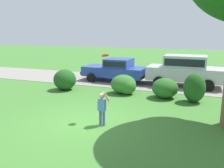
{
  "coord_description": "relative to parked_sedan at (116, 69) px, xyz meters",
  "views": [
    {
      "loc": [
        3.93,
        -7.54,
        3.36
      ],
      "look_at": [
        0.36,
        2.01,
        1.1
      ],
      "focal_mm": 38.31,
      "sensor_mm": 36.0,
      "label": 1
    }
  ],
  "objects": [
    {
      "name": "frisbee",
      "position": [
        2.04,
        -6.91,
        1.63
      ],
      "size": [
        0.3,
        0.28,
        0.17
      ],
      "color": "red"
    },
    {
      "name": "parked_suv",
      "position": [
        4.49,
        0.07,
        0.23
      ],
      "size": [
        4.73,
        2.16,
        1.92
      ],
      "color": "silver",
      "rests_on": "ground"
    },
    {
      "name": "child_thrower",
      "position": [
        2.18,
        -7.58,
        -0.13
      ],
      "size": [
        0.47,
        0.24,
        1.29
      ],
      "color": "#4C608C",
      "rests_on": "ground"
    },
    {
      "name": "shrub_near_tree",
      "position": [
        -1.96,
        -3.34,
        -0.25
      ],
      "size": [
        1.31,
        1.29,
        1.2
      ],
      "color": "#1E511C",
      "rests_on": "ground"
    },
    {
      "name": "driveway_strip",
      "position": [
        1.45,
        0.17,
        -0.84
      ],
      "size": [
        28.0,
        4.4,
        0.02
      ],
      "primitive_type": "cube",
      "color": "gray",
      "rests_on": "ground"
    },
    {
      "name": "shrub_centre_right",
      "position": [
        5.19,
        -3.35,
        -0.13
      ],
      "size": [
        1.03,
        1.04,
        1.42
      ],
      "color": "#1E511C",
      "rests_on": "ground"
    },
    {
      "name": "parked_sedan",
      "position": [
        0.0,
        0.0,
        0.0
      ],
      "size": [
        4.49,
        2.27,
        1.56
      ],
      "color": "#28429E",
      "rests_on": "ground"
    },
    {
      "name": "ground_plane",
      "position": [
        1.45,
        -7.59,
        -0.85
      ],
      "size": [
        80.0,
        80.0,
        0.0
      ],
      "primitive_type": "plane",
      "color": "#3D752D"
    },
    {
      "name": "shrub_centre_left",
      "position": [
        1.57,
        -2.98,
        -0.35
      ],
      "size": [
        1.44,
        1.31,
        1.04
      ],
      "color": "#33702B",
      "rests_on": "ground"
    },
    {
      "name": "shrub_centre",
      "position": [
        3.76,
        -3.06,
        -0.33
      ],
      "size": [
        1.32,
        1.32,
        1.03
      ],
      "color": "#286023",
      "rests_on": "ground"
    }
  ]
}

